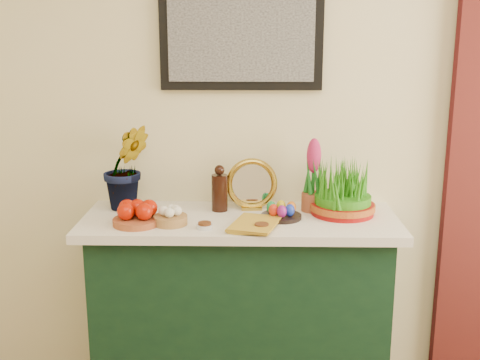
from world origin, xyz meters
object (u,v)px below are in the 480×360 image
mirror (252,185)px  wheatgrass_sabzeh (343,192)px  hyacinth_green (126,153)px  book (234,222)px  sideboard (240,312)px

mirror → wheatgrass_sabzeh: bearing=-10.7°
hyacinth_green → mirror: hyacinth_green is taller
mirror → book: 0.28m
wheatgrass_sabzeh → mirror: bearing=169.3°
hyacinth_green → wheatgrass_sabzeh: (0.98, -0.07, -0.16)m
sideboard → book: (-0.02, -0.13, 0.48)m
sideboard → hyacinth_green: size_ratio=2.48×
sideboard → wheatgrass_sabzeh: size_ratio=4.45×
mirror → book: size_ratio=1.00×
wheatgrass_sabzeh → sideboard: bearing=-174.1°
sideboard → wheatgrass_sabzeh: 0.73m
hyacinth_green → book: hyacinth_green is taller
hyacinth_green → book: (0.50, -0.24, -0.25)m
book → mirror: bearing=90.3°
wheatgrass_sabzeh → hyacinth_green: bearing=175.9°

